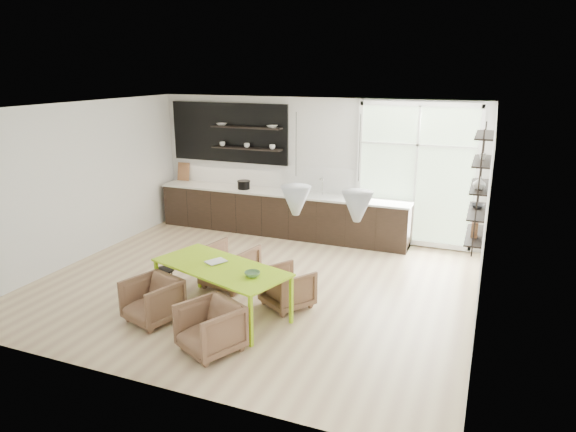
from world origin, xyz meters
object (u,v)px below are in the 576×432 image
object	(u,v)px
dining_table	(221,269)
wire_stool	(165,278)
armchair_front_left	(152,300)
armchair_back_left	(230,266)
armchair_front_right	(210,328)
armchair_back_right	(288,287)

from	to	relation	value
dining_table	wire_stool	size ratio (longest dim) A/B	5.09
dining_table	armchair_front_left	size ratio (longest dim) A/B	3.18
armchair_back_left	armchair_front_right	distance (m)	2.03
armchair_front_left	armchair_front_right	world-z (taller)	armchair_front_right
dining_table	armchair_front_left	world-z (taller)	dining_table
armchair_front_right	armchair_back_left	bearing A→B (deg)	137.54
armchair_back_right	armchair_front_right	bearing A→B (deg)	107.35
dining_table	armchair_back_left	bearing A→B (deg)	128.71
dining_table	wire_stool	distance (m)	1.24
armchair_back_right	armchair_front_right	distance (m)	1.61
dining_table	armchair_back_left	distance (m)	1.05
dining_table	armchair_back_left	world-z (taller)	dining_table
dining_table	armchair_front_right	size ratio (longest dim) A/B	3.13
armchair_back_left	armchair_back_right	world-z (taller)	armchair_back_left
dining_table	wire_stool	world-z (taller)	dining_table
armchair_back_right	armchair_front_right	world-z (taller)	armchair_front_right
armchair_front_right	wire_stool	size ratio (longest dim) A/B	1.63
dining_table	armchair_back_right	world-z (taller)	dining_table
armchair_front_right	wire_stool	xyz separation A→B (m)	(-1.52, 1.20, -0.04)
armchair_back_right	dining_table	bearing A→B (deg)	68.72
armchair_back_left	armchair_front_left	bearing A→B (deg)	84.55
armchair_front_left	armchair_front_right	xyz separation A→B (m)	(1.17, -0.40, 0.01)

